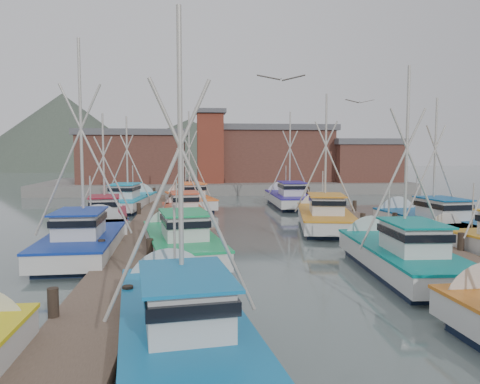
{
  "coord_description": "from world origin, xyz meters",
  "views": [
    {
      "loc": [
        -4.23,
        -21.87,
        4.91
      ],
      "look_at": [
        -1.48,
        4.35,
        2.6
      ],
      "focal_mm": 35.0,
      "sensor_mm": 36.0,
      "label": 1
    }
  ],
  "objects": [
    {
      "name": "ground",
      "position": [
        0.0,
        0.0,
        0.0
      ],
      "size": [
        260.0,
        260.0,
        0.0
      ],
      "primitive_type": "plane",
      "color": "#546564",
      "rests_on": "ground"
    },
    {
      "name": "dock_left",
      "position": [
        -7.0,
        4.04,
        0.21
      ],
      "size": [
        2.3,
        46.0,
        1.5
      ],
      "color": "brown",
      "rests_on": "ground"
    },
    {
      "name": "dock_right",
      "position": [
        7.0,
        4.04,
        0.21
      ],
      "size": [
        2.3,
        46.0,
        1.5
      ],
      "color": "brown",
      "rests_on": "ground"
    },
    {
      "name": "quay",
      "position": [
        0.0,
        37.0,
        0.6
      ],
      "size": [
        44.0,
        16.0,
        1.2
      ],
      "primitive_type": "cube",
      "color": "gray",
      "rests_on": "ground"
    },
    {
      "name": "shed_left",
      "position": [
        -11.0,
        35.0,
        4.34
      ],
      "size": [
        12.72,
        8.48,
        6.2
      ],
      "color": "brown",
      "rests_on": "quay"
    },
    {
      "name": "shed_center",
      "position": [
        6.0,
        37.0,
        4.69
      ],
      "size": [
        14.84,
        9.54,
        6.9
      ],
      "color": "brown",
      "rests_on": "quay"
    },
    {
      "name": "shed_right",
      "position": [
        17.0,
        34.0,
        3.84
      ],
      "size": [
        8.48,
        6.36,
        5.2
      ],
      "color": "brown",
      "rests_on": "quay"
    },
    {
      "name": "lookout_tower",
      "position": [
        -2.0,
        33.0,
        5.55
      ],
      "size": [
        3.6,
        3.6,
        8.5
      ],
      "color": "maroon",
      "rests_on": "quay"
    },
    {
      "name": "distant_hills",
      "position": [
        -12.76,
        122.59,
        0.0
      ],
      "size": [
        175.0,
        140.0,
        42.0
      ],
      "color": "#495547",
      "rests_on": "ground"
    },
    {
      "name": "boat_0",
      "position": [
        -4.56,
        -10.39,
        0.68
      ],
      "size": [
        3.9,
        9.33,
        8.92
      ],
      "rotation": [
        0.0,
        0.0,
        0.13
      ],
      "color": "black",
      "rests_on": "ground"
    },
    {
      "name": "boat_4",
      "position": [
        -4.8,
        0.11,
        0.68
      ],
      "size": [
        4.22,
        9.54,
        9.21
      ],
      "rotation": [
        0.0,
        0.0,
        0.16
      ],
      "color": "black",
      "rests_on": "ground"
    },
    {
      "name": "boat_5",
      "position": [
        4.11,
        -3.81,
        0.68
      ],
      "size": [
        3.6,
        9.13,
        8.93
      ],
      "rotation": [
        0.0,
        0.0,
        -0.05
      ],
      "color": "black",
      "rests_on": "ground"
    },
    {
      "name": "boat_6",
      "position": [
        -9.25,
        1.05,
        0.69
      ],
      "size": [
        4.43,
        9.84,
        10.87
      ],
      "rotation": [
        0.0,
        0.0,
        0.03
      ],
      "color": "black",
      "rests_on": "ground"
    },
    {
      "name": "boat_8",
      "position": [
        -4.81,
        9.92,
        0.67
      ],
      "size": [
        3.32,
        8.46,
        6.93
      ],
      "rotation": [
        0.0,
        0.0,
        0.1
      ],
      "color": "black",
      "rests_on": "ground"
    },
    {
      "name": "boat_9",
      "position": [
        4.31,
        7.5,
        0.68
      ],
      "size": [
        4.82,
        10.24,
        9.35
      ],
      "rotation": [
        0.0,
        0.0,
        -0.19
      ],
      "color": "black",
      "rests_on": "ground"
    },
    {
      "name": "boat_10",
      "position": [
        -9.58,
        7.71,
        0.68
      ],
      "size": [
        3.72,
        8.6,
        7.82
      ],
      "rotation": [
        0.0,
        0.0,
        0.15
      ],
      "color": "black",
      "rests_on": "ground"
    },
    {
      "name": "boat_11",
      "position": [
        9.74,
        4.6,
        0.68
      ],
      "size": [
        3.78,
        9.47,
        8.78
      ],
      "rotation": [
        0.0,
        0.0,
        0.1
      ],
      "color": "black",
      "rests_on": "ground"
    },
    {
      "name": "boat_12",
      "position": [
        -4.53,
        18.96,
        0.68
      ],
      "size": [
        4.64,
        9.89,
        9.12
      ],
      "rotation": [
        0.0,
        0.0,
        0.19
      ],
      "color": "black",
      "rests_on": "ground"
    },
    {
      "name": "boat_13",
      "position": [
        4.44,
        19.42,
        0.68
      ],
      "size": [
        3.77,
        9.88,
        9.23
      ],
      "rotation": [
        0.0,
        0.0,
        -0.02
      ],
      "color": "black",
      "rests_on": "ground"
    },
    {
      "name": "boat_14",
      "position": [
        -9.43,
        18.62,
        0.68
      ],
      "size": [
        4.14,
        10.05,
        8.65
      ],
      "rotation": [
        0.0,
        0.0,
        -0.12
      ],
      "color": "black",
      "rests_on": "ground"
    },
    {
      "name": "gull_near",
      "position": [
        -1.38,
        -7.09,
        7.19
      ],
      "size": [
        1.55,
        0.65,
        0.24
      ],
      "rotation": [
        0.0,
        0.0,
        -0.24
      ],
      "color": "gray",
      "rests_on": "ground"
    },
    {
      "name": "gull_far",
      "position": [
        4.59,
        2.11,
        7.49
      ],
      "size": [
        1.54,
        0.61,
        0.24
      ],
      "rotation": [
        0.0,
        0.0,
        0.03
      ],
      "color": "gray",
      "rests_on": "ground"
    }
  ]
}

